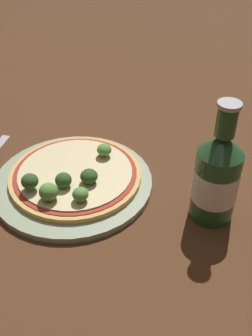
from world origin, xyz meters
The scene contains 10 objects.
ground_plane centered at (0.00, 0.00, 0.00)m, with size 3.00×3.00×0.00m, color #4C2D19.
plate centered at (0.01, -0.01, 0.01)m, with size 0.29×0.29×0.01m.
pizza centered at (0.01, 0.00, 0.02)m, with size 0.24×0.24×0.01m.
broccoli_floret_0 centered at (-0.03, -0.08, 0.04)m, with size 0.03×0.03×0.03m.
broccoli_floret_1 centered at (0.02, -0.04, 0.04)m, with size 0.03×0.03×0.03m.
broccoli_floret_2 centered at (0.06, -0.06, 0.04)m, with size 0.03×0.03×0.02m.
broccoli_floret_3 centered at (0.03, 0.07, 0.04)m, with size 0.03×0.03×0.02m.
broccoli_floret_4 centered at (0.02, -0.08, 0.04)m, with size 0.03×0.03×0.03m.
broccoli_floret_5 centered at (0.05, -0.01, 0.04)m, with size 0.03×0.03×0.03m.
beer_bottle centered at (0.26, 0.04, 0.08)m, with size 0.07×0.07×0.21m.
Camera 1 is at (0.36, -0.45, 0.47)m, focal length 42.00 mm.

